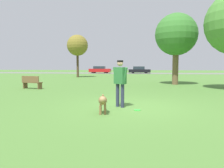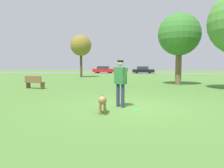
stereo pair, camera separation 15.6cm
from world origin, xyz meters
name	(u,v)px [view 1 (the left image)]	position (x,y,z in m)	size (l,w,h in m)	color
ground_plane	(130,107)	(0.00, 0.00, 0.00)	(120.00, 120.00, 0.00)	#4C7A33
far_road_strip	(137,73)	(0.00, 33.77, 0.01)	(120.00, 6.00, 0.01)	slate
person	(120,79)	(-0.37, -0.06, 1.03)	(0.61, 0.53, 1.72)	#2D334C
dog	(103,101)	(-0.83, -1.23, 0.40)	(0.35, 0.97, 0.59)	olive
frisbee	(137,110)	(0.26, -0.58, 0.01)	(0.23, 0.23, 0.02)	#33D838
tree_mid_center	(176,35)	(3.20, 9.87, 3.91)	(3.29, 3.29, 5.59)	brown
tree_far_left	(77,46)	(-7.42, 19.14, 4.01)	(2.64, 2.64, 5.37)	#4C3826
parked_car_red	(100,70)	(-7.15, 33.63, 0.66)	(4.13, 1.83, 1.34)	red
parked_car_black	(139,70)	(0.41, 33.51, 0.63)	(4.10, 1.84, 1.31)	black
park_bench	(32,82)	(-6.63, 5.43, 0.45)	(1.46, 0.79, 0.84)	brown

